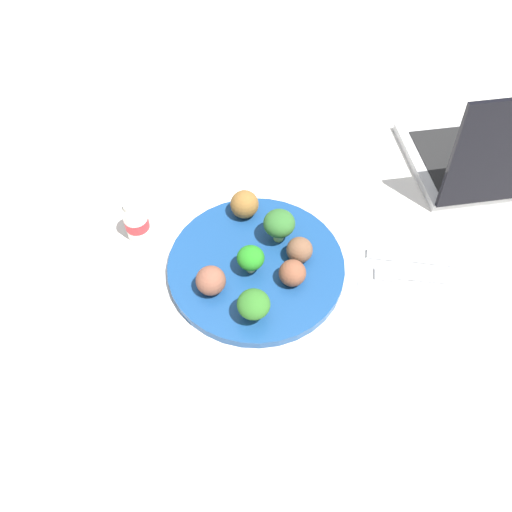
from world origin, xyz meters
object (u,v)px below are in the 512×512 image
object	(u,v)px
laptop	(507,154)
broccoli_floret_center	(279,224)
meatball_back_left	(244,204)
fork	(408,276)
yogurt_bottle	(136,221)
napkin	(412,269)
meatball_back_right	(299,250)
meatball_front_right	(211,281)
broccoli_floret_back_left	(251,258)
meatball_front_left	(292,273)
plate	(256,266)
knife	(408,258)
broccoli_floret_far_rim	(254,305)

from	to	relation	value
laptop	broccoli_floret_center	bearing A→B (deg)	31.74
meatball_back_left	fork	distance (m)	0.29
yogurt_bottle	laptop	world-z (taller)	laptop
fork	napkin	bearing A→B (deg)	-112.08
broccoli_floret_center	laptop	distance (m)	0.45
meatball_back_right	meatball_front_right	bearing A→B (deg)	32.38
fork	yogurt_bottle	size ratio (longest dim) A/B	1.57
broccoli_floret_back_left	meatball_front_right	xyz separation A→B (m)	(0.05, 0.04, -0.01)
fork	meatball_front_left	bearing A→B (deg)	13.35
plate	knife	size ratio (longest dim) A/B	1.93
meatball_front_right	napkin	bearing A→B (deg)	-162.80
broccoli_floret_far_rim	meatball_front_left	bearing A→B (deg)	-123.93
laptop	plate	bearing A→B (deg)	35.43
meatball_front_right	knife	size ratio (longest dim) A/B	0.31
fork	knife	distance (m)	0.04
broccoli_floret_center	knife	xyz separation A→B (m)	(-0.21, 0.00, -0.05)
napkin	knife	xyz separation A→B (m)	(0.01, -0.02, 0.00)
meatball_back_right	meatball_front_right	distance (m)	0.15
broccoli_floret_far_rim	meatball_back_left	xyz separation A→B (m)	(0.05, -0.19, -0.01)
meatball_front_right	knife	bearing A→B (deg)	-159.30
broccoli_floret_center	laptop	size ratio (longest dim) A/B	0.16
broccoli_floret_back_left	meatball_back_left	world-z (taller)	same
meatball_front_left	napkin	distance (m)	0.20
meatball_back_left	knife	world-z (taller)	meatball_back_left
plate	laptop	size ratio (longest dim) A/B	0.75
broccoli_floret_center	laptop	xyz separation A→B (m)	(-0.38, -0.24, -0.01)
napkin	fork	xyz separation A→B (m)	(0.01, 0.02, 0.00)
fork	yogurt_bottle	distance (m)	0.44
meatball_back_left	knife	bearing A→B (deg)	170.76
meatball_back_left	napkin	xyz separation A→B (m)	(-0.28, 0.06, -0.04)
meatball_front_left	fork	xyz separation A→B (m)	(-0.18, -0.04, -0.03)
broccoli_floret_back_left	napkin	bearing A→B (deg)	-168.81
meatball_back_left	meatball_front_left	xyz separation A→B (m)	(-0.09, 0.12, -0.00)
meatball_back_left	yogurt_bottle	world-z (taller)	yogurt_bottle
meatball_back_right	meatball_front_right	size ratio (longest dim) A/B	0.91
laptop	meatball_back_left	bearing A→B (deg)	23.33
meatball_back_left	meatball_front_right	world-z (taller)	meatball_back_left
broccoli_floret_back_left	meatball_back_right	size ratio (longest dim) A/B	1.16
meatball_back_left	laptop	xyz separation A→B (m)	(-0.44, -0.19, 0.00)
napkin	meatball_back_left	bearing A→B (deg)	-12.54
plate	knife	world-z (taller)	plate
plate	meatball_front_right	distance (m)	0.09
broccoli_floret_back_left	knife	world-z (taller)	broccoli_floret_back_left
broccoli_floret_far_rim	napkin	world-z (taller)	broccoli_floret_far_rim
laptop	yogurt_bottle	bearing A→B (deg)	22.16
meatball_back_right	knife	size ratio (longest dim) A/B	0.29
broccoli_floret_far_rim	broccoli_floret_center	distance (m)	0.15
broccoli_floret_center	meatball_back_left	bearing A→B (deg)	-34.96
fork	knife	xyz separation A→B (m)	(0.00, -0.04, -0.00)
broccoli_floret_center	broccoli_floret_far_rim	bearing A→B (deg)	83.57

